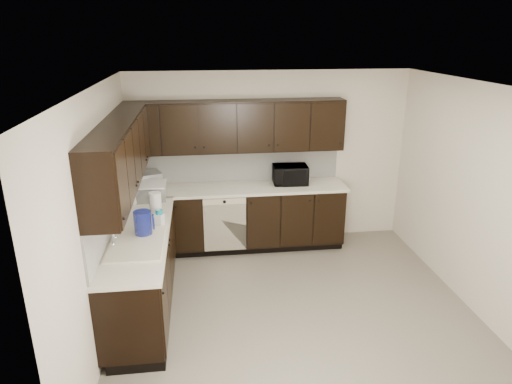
# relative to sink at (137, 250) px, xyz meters

# --- Properties ---
(floor) EXTENTS (4.00, 4.00, 0.00)m
(floor) POSITION_rel_sink_xyz_m (1.68, 0.01, -0.88)
(floor) COLOR gray
(floor) RESTS_ON ground
(ceiling) EXTENTS (4.00, 4.00, 0.00)m
(ceiling) POSITION_rel_sink_xyz_m (1.68, 0.01, 1.62)
(ceiling) COLOR white
(ceiling) RESTS_ON wall_back
(wall_back) EXTENTS (4.00, 0.02, 2.50)m
(wall_back) POSITION_rel_sink_xyz_m (1.68, 2.01, 0.37)
(wall_back) COLOR beige
(wall_back) RESTS_ON floor
(wall_left) EXTENTS (0.02, 4.00, 2.50)m
(wall_left) POSITION_rel_sink_xyz_m (-0.32, 0.01, 0.37)
(wall_left) COLOR beige
(wall_left) RESTS_ON floor
(wall_right) EXTENTS (0.02, 4.00, 2.50)m
(wall_right) POSITION_rel_sink_xyz_m (3.68, 0.01, 0.37)
(wall_right) COLOR beige
(wall_right) RESTS_ON floor
(wall_front) EXTENTS (4.00, 0.02, 2.50)m
(wall_front) POSITION_rel_sink_xyz_m (1.68, -1.99, 0.37)
(wall_front) COLOR beige
(wall_front) RESTS_ON floor
(lower_cabinets) EXTENTS (3.00, 2.80, 0.90)m
(lower_cabinets) POSITION_rel_sink_xyz_m (0.67, 1.12, -0.47)
(lower_cabinets) COLOR black
(lower_cabinets) RESTS_ON floor
(countertop) EXTENTS (3.03, 2.83, 0.04)m
(countertop) POSITION_rel_sink_xyz_m (0.67, 1.12, 0.04)
(countertop) COLOR silver
(countertop) RESTS_ON lower_cabinets
(backsplash) EXTENTS (3.00, 2.80, 0.48)m
(backsplash) POSITION_rel_sink_xyz_m (0.46, 1.33, 0.30)
(backsplash) COLOR white
(backsplash) RESTS_ON countertop
(upper_cabinets) EXTENTS (3.00, 2.80, 0.70)m
(upper_cabinets) POSITION_rel_sink_xyz_m (0.58, 1.22, 0.89)
(upper_cabinets) COLOR black
(upper_cabinets) RESTS_ON wall_back
(dishwasher) EXTENTS (0.58, 0.04, 0.78)m
(dishwasher) POSITION_rel_sink_xyz_m (0.98, 1.42, -0.33)
(dishwasher) COLOR beige
(dishwasher) RESTS_ON lower_cabinets
(sink) EXTENTS (0.54, 0.82, 0.42)m
(sink) POSITION_rel_sink_xyz_m (0.00, 0.00, 0.00)
(sink) COLOR beige
(sink) RESTS_ON countertop
(microwave) EXTENTS (0.49, 0.34, 0.27)m
(microwave) POSITION_rel_sink_xyz_m (1.94, 1.75, 0.19)
(microwave) COLOR black
(microwave) RESTS_ON countertop
(soap_bottle_a) EXTENTS (0.12, 0.12, 0.20)m
(soap_bottle_a) POSITION_rel_sink_xyz_m (0.20, 0.48, 0.16)
(soap_bottle_a) COLOR gray
(soap_bottle_a) RESTS_ON countertop
(soap_bottle_b) EXTENTS (0.11, 0.11, 0.26)m
(soap_bottle_b) POSITION_rel_sink_xyz_m (-0.18, 1.15, 0.19)
(soap_bottle_b) COLOR gray
(soap_bottle_b) RESTS_ON countertop
(toaster_oven) EXTENTS (0.48, 0.42, 0.25)m
(toaster_oven) POSITION_rel_sink_xyz_m (-0.07, 1.71, 0.19)
(toaster_oven) COLOR #BBBBBE
(toaster_oven) RESTS_ON countertop
(storage_bin) EXTENTS (0.54, 0.42, 0.20)m
(storage_bin) POSITION_rel_sink_xyz_m (-0.04, 1.36, 0.16)
(storage_bin) COLOR silver
(storage_bin) RESTS_ON countertop
(blue_pitcher) EXTENTS (0.20, 0.20, 0.27)m
(blue_pitcher) POSITION_rel_sink_xyz_m (0.05, 0.22, 0.20)
(blue_pitcher) COLOR navy
(blue_pitcher) RESTS_ON countertop
(teal_tumbler) EXTENTS (0.09, 0.09, 0.18)m
(teal_tumbler) POSITION_rel_sink_xyz_m (0.20, 0.49, 0.15)
(teal_tumbler) COLOR #0D8499
(teal_tumbler) RESTS_ON countertop
(paper_towel_roll) EXTENTS (0.14, 0.14, 0.30)m
(paper_towel_roll) POSITION_rel_sink_xyz_m (0.15, 0.72, 0.21)
(paper_towel_roll) COLOR silver
(paper_towel_roll) RESTS_ON countertop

